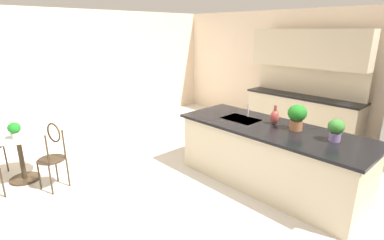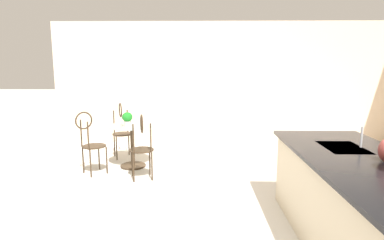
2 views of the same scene
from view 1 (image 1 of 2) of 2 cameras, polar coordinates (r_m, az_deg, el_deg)
ground_plane at (r=4.32m, az=4.45°, el=-14.60°), size 40.00×40.00×0.00m
wall_back at (r=6.91m, az=25.83°, el=7.86°), size 9.00×0.12×2.70m
wall_left_window at (r=7.29m, az=-21.16°, el=8.82°), size 0.12×7.80×2.70m
kitchen_island at (r=4.56m, az=14.68°, el=-6.75°), size 2.80×1.06×0.92m
back_counter_run at (r=6.83m, az=20.40°, el=1.02°), size 2.44×0.64×1.52m
upper_cabinet_run at (r=6.58m, az=21.59°, el=12.82°), size 2.40×0.36×0.76m
bistro_table at (r=5.25m, az=-30.32°, el=-5.61°), size 0.80×0.80×0.74m
chair_by_island at (r=4.68m, az=-25.39°, el=-5.82°), size 0.52×0.47×1.04m
sink_faucet at (r=4.80m, az=10.83°, el=1.90°), size 0.02×0.02×0.22m
potted_plant_on_table at (r=4.98m, az=-31.20°, el=-1.58°), size 0.17×0.17×0.25m
potted_plant_counter_near at (r=4.32m, az=19.70°, el=0.81°), size 0.26×0.26×0.36m
potted_plant_counter_far at (r=4.08m, az=26.16°, el=-1.53°), size 0.20×0.20×0.28m
vase_on_counter at (r=4.51m, az=15.74°, el=0.59°), size 0.13×0.13×0.29m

